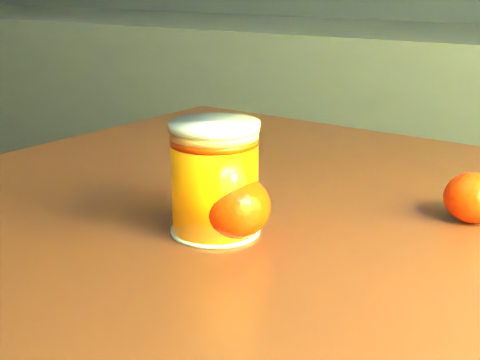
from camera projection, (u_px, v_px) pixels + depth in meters
The scene contains 5 objects.
kitchen_counter at pixel (237, 167), 2.12m from camera, with size 3.15×0.60×0.90m, color #56575C.
table at pixel (385, 332), 0.65m from camera, with size 1.12×0.82×0.81m.
juice_glass at pixel (215, 179), 0.61m from camera, with size 0.08×0.08×0.10m.
orange_front at pixel (234, 206), 0.60m from camera, with size 0.07×0.07×0.06m, color #FF2F05.
orange_back at pixel (473, 198), 0.64m from camera, with size 0.06×0.06×0.05m, color #FF2F05.
Camera 1 is at (1.11, -0.26, 1.04)m, focal length 50.00 mm.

